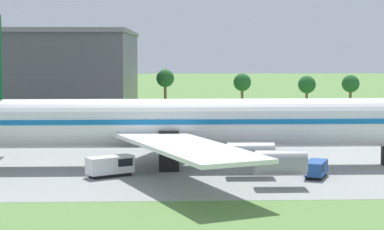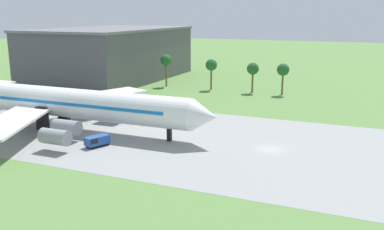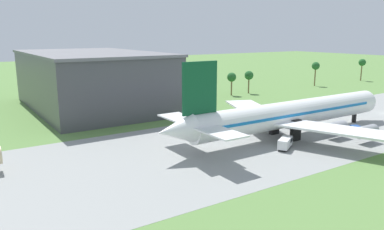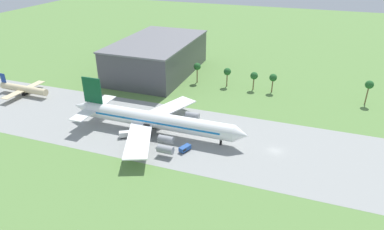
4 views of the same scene
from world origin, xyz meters
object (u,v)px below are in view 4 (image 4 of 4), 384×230
object	(u,v)px
baggage_tug	(127,134)
catering_van	(185,149)
regional_aircraft	(24,89)
jet_airliner	(155,120)
terminal_building	(157,57)

from	to	relation	value
baggage_tug	catering_van	distance (m)	23.31
regional_aircraft	baggage_tug	size ratio (longest dim) A/B	4.63
jet_airliner	regional_aircraft	xyz separation A→B (m)	(-73.21, 11.98, -2.38)
baggage_tug	catering_van	bearing A→B (deg)	-4.53
jet_airliner	terminal_building	world-z (taller)	jet_airliner
regional_aircraft	catering_van	world-z (taller)	regional_aircraft
baggage_tug	catering_van	world-z (taller)	baggage_tug
jet_airliner	regional_aircraft	size ratio (longest dim) A/B	2.69
jet_airliner	baggage_tug	bearing A→B (deg)	-141.95
baggage_tug	regional_aircraft	bearing A→B (deg)	164.17
regional_aircraft	baggage_tug	distance (m)	67.56
regional_aircraft	catering_van	distance (m)	90.54
regional_aircraft	baggage_tug	xyz separation A→B (m)	(64.98, -18.42, -1.73)
baggage_tug	terminal_building	bearing A→B (deg)	105.57
jet_airliner	catering_van	distance (m)	17.68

